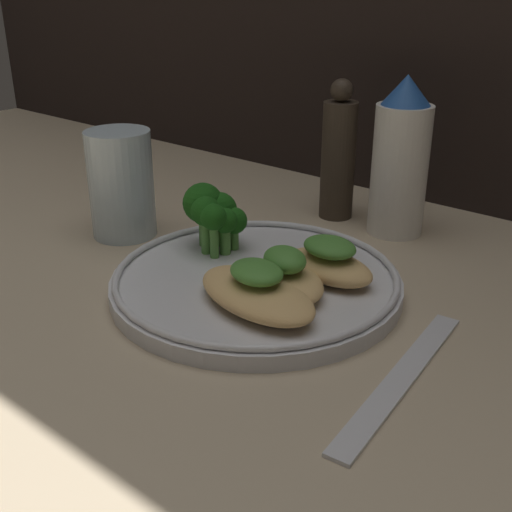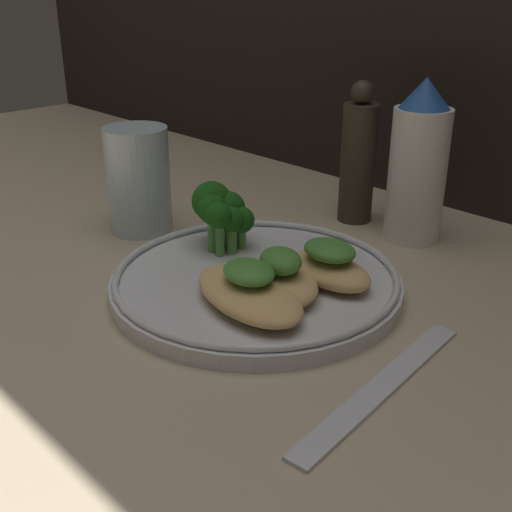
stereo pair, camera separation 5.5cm
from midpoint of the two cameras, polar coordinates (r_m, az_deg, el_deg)
ground_plane at (r=57.19cm, az=2.78°, el=-3.63°), size 180.00×180.00×1.00cm
plate at (r=56.51cm, az=2.81°, el=-2.29°), size 25.59×25.59×2.00cm
grilled_meat_front at (r=50.74cm, az=2.50°, el=-3.20°), size 12.66×8.33×3.91cm
grilled_meat_middle at (r=52.82cm, az=5.18°, el=-2.07°), size 10.10×9.03×4.05cm
grilled_meat_back at (r=55.40cm, az=9.36°, el=-0.92°), size 9.14×5.86×3.78cm
broccoli_bunch at (r=60.94cm, az=-0.53°, el=3.98°), size 6.11×5.40×6.31cm
sauce_bottle at (r=68.23cm, az=16.52°, el=7.74°), size 5.86×5.86×16.69cm
pepper_grinder at (r=72.28cm, az=11.25°, el=8.45°), size 3.79×3.79×15.55cm
drinking_glass at (r=69.21cm, az=-8.16°, el=6.68°), size 6.76×6.76×11.24cm
fork at (r=45.75cm, az=14.65°, el=-11.15°), size 3.76×19.90×0.60cm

